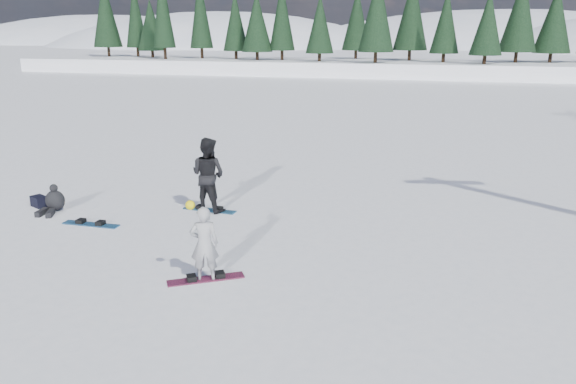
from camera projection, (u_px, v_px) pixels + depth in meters
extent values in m
plane|color=white|center=(167.00, 247.00, 12.66)|extent=(420.00, 420.00, 0.00)
cube|color=white|center=(397.00, 83.00, 63.77)|extent=(90.00, 14.00, 5.00)
ellipsoid|color=white|center=(220.00, 87.00, 192.04)|extent=(143.00, 110.00, 49.50)
ellipsoid|color=white|center=(492.00, 89.00, 196.24)|extent=(182.00, 140.00, 53.20)
ellipsoid|color=white|center=(108.00, 76.00, 247.70)|extent=(169.00, 130.00, 52.00)
cone|color=black|center=(101.00, 27.00, 72.09)|extent=(3.20, 3.20, 7.50)
cone|color=black|center=(125.00, 27.00, 71.14)|extent=(3.20, 3.20, 7.50)
cone|color=black|center=(151.00, 27.00, 70.18)|extent=(3.20, 3.20, 7.50)
cone|color=black|center=(177.00, 27.00, 69.22)|extent=(3.20, 3.20, 7.50)
cone|color=black|center=(204.00, 27.00, 68.27)|extent=(3.20, 3.20, 7.50)
cone|color=black|center=(232.00, 27.00, 67.31)|extent=(3.20, 3.20, 7.50)
cone|color=black|center=(261.00, 27.00, 66.35)|extent=(3.20, 3.20, 7.50)
cone|color=black|center=(290.00, 26.00, 65.40)|extent=(3.20, 3.20, 7.50)
cone|color=black|center=(320.00, 26.00, 64.44)|extent=(3.20, 3.20, 7.50)
cone|color=black|center=(351.00, 26.00, 63.48)|extent=(3.20, 3.20, 7.50)
cone|color=black|center=(384.00, 26.00, 62.52)|extent=(3.20, 3.20, 7.50)
cone|color=black|center=(417.00, 26.00, 61.57)|extent=(3.20, 3.20, 7.50)
cone|color=black|center=(451.00, 26.00, 60.61)|extent=(3.20, 3.20, 7.50)
cone|color=black|center=(486.00, 26.00, 59.65)|extent=(3.20, 3.20, 7.50)
cone|color=black|center=(523.00, 26.00, 58.70)|extent=(3.20, 3.20, 7.50)
cone|color=black|center=(560.00, 26.00, 57.74)|extent=(3.20, 3.20, 7.50)
imported|color=#A5A5AA|center=(204.00, 244.00, 10.80)|extent=(0.64, 0.54, 1.51)
sphere|color=yellow|center=(190.00, 205.00, 10.52)|extent=(0.18, 0.18, 0.18)
imported|color=black|center=(208.00, 175.00, 14.99)|extent=(1.11, 0.94, 2.02)
ellipsoid|color=black|center=(55.00, 200.00, 15.17)|extent=(0.65, 0.59, 0.56)
sphere|color=black|center=(54.00, 188.00, 15.07)|extent=(0.21, 0.21, 0.21)
cube|color=black|center=(50.00, 213.00, 14.82)|extent=(0.34, 0.50, 0.14)
cube|color=black|center=(42.00, 212.00, 14.89)|extent=(0.22, 0.51, 0.14)
cube|color=black|center=(39.00, 201.00, 15.58)|extent=(0.53, 0.46, 0.30)
cube|color=maroon|center=(206.00, 279.00, 11.00)|extent=(1.41, 1.04, 0.03)
cube|color=#185784|center=(210.00, 210.00, 15.26)|extent=(1.51, 0.37, 0.03)
cube|color=#19588D|center=(91.00, 224.00, 14.13)|extent=(1.50, 0.30, 0.03)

